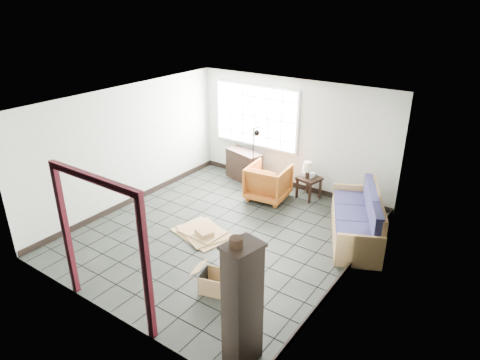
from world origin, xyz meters
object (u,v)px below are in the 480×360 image
Objects in this scene: armchair at (268,181)px; tall_shelf at (242,304)px; futon_sofa at (359,222)px; side_table at (309,181)px.

armchair is 4.72m from tall_shelf.
futon_sofa is 1.86m from side_table.
tall_shelf is (1.43, -4.72, 0.45)m from side_table.
futon_sofa is 1.32× the size of tall_shelf.
side_table is at bearing 122.03° from futon_sofa.
side_table is at bearing -149.94° from armchair.
armchair is at bearing 143.77° from futon_sofa.
side_table is (-1.56, 1.01, 0.08)m from futon_sofa.
side_table is 4.96m from tall_shelf.
side_table is (0.74, 0.55, -0.03)m from armchair.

